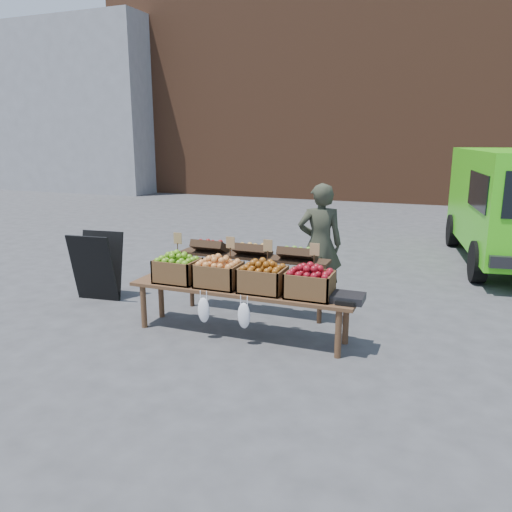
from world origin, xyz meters
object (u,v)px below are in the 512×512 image
at_px(back_table, 253,276).
at_px(display_bench, 241,312).
at_px(chalkboard_sign, 97,266).
at_px(weighing_scale, 348,298).
at_px(crate_russet_pears, 219,275).
at_px(crate_green_apples, 310,285).
at_px(crate_red_apples, 263,280).
at_px(vendor, 320,244).
at_px(crate_golden_apples, 177,270).

distance_m(back_table, display_bench, 0.77).
xyz_separation_m(chalkboard_sign, weighing_scale, (3.68, -0.50, 0.12)).
height_order(crate_russet_pears, crate_green_apples, same).
bearing_deg(chalkboard_sign, crate_red_apples, -16.90).
relative_size(display_bench, weighing_scale, 7.94).
xyz_separation_m(vendor, crate_red_apples, (-0.28, -1.49, -0.13)).
bearing_deg(display_bench, crate_green_apples, 0.00).
xyz_separation_m(chalkboard_sign, crate_green_apples, (3.26, -0.50, 0.22)).
bearing_deg(vendor, chalkboard_sign, -1.21).
height_order(display_bench, crate_russet_pears, crate_russet_pears).
height_order(back_table, crate_green_apples, back_table).
distance_m(crate_golden_apples, weighing_scale, 2.08).
height_order(vendor, chalkboard_sign, vendor).
bearing_deg(crate_golden_apples, vendor, 47.10).
height_order(display_bench, weighing_scale, weighing_scale).
xyz_separation_m(crate_red_apples, weighing_scale, (0.97, 0.00, -0.10)).
relative_size(chalkboard_sign, crate_russet_pears, 1.97).
bearing_deg(chalkboard_sign, crate_golden_apples, -23.76).
distance_m(display_bench, weighing_scale, 1.29).
relative_size(vendor, back_table, 0.80).
distance_m(back_table, crate_golden_apples, 1.02).
xyz_separation_m(back_table, weighing_scale, (1.38, -0.72, 0.09)).
bearing_deg(crate_russet_pears, crate_red_apples, 0.00).
bearing_deg(crate_red_apples, vendor, 79.21).
bearing_deg(display_bench, crate_russet_pears, 180.00).
bearing_deg(vendor, display_bench, 49.98).
bearing_deg(display_bench, crate_red_apples, 0.00).
height_order(chalkboard_sign, crate_red_apples, chalkboard_sign).
distance_m(chalkboard_sign, crate_russet_pears, 2.23).
relative_size(back_table, crate_golden_apples, 4.20).
relative_size(back_table, crate_green_apples, 4.20).
bearing_deg(crate_red_apples, display_bench, 180.00).
bearing_deg(crate_red_apples, crate_golden_apples, 180.00).
height_order(vendor, display_bench, vendor).
distance_m(display_bench, crate_russet_pears, 0.51).
height_order(back_table, crate_russet_pears, back_table).
xyz_separation_m(vendor, back_table, (-0.69, -0.77, -0.32)).
bearing_deg(weighing_scale, crate_green_apples, 180.00).
relative_size(crate_russet_pears, crate_green_apples, 1.00).
xyz_separation_m(back_table, crate_golden_apples, (-0.69, -0.72, 0.19)).
distance_m(chalkboard_sign, crate_golden_apples, 1.70).
distance_m(crate_russet_pears, crate_red_apples, 0.55).
height_order(vendor, back_table, vendor).
bearing_deg(back_table, crate_green_apples, -36.91).
xyz_separation_m(chalkboard_sign, display_bench, (2.43, -0.50, -0.21)).
bearing_deg(crate_russet_pears, crate_green_apples, 0.00).
height_order(crate_golden_apples, crate_red_apples, same).
xyz_separation_m(vendor, chalkboard_sign, (-2.99, -0.99, -0.35)).
xyz_separation_m(display_bench, crate_green_apples, (0.82, 0.00, 0.42)).
height_order(crate_russet_pears, crate_red_apples, same).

